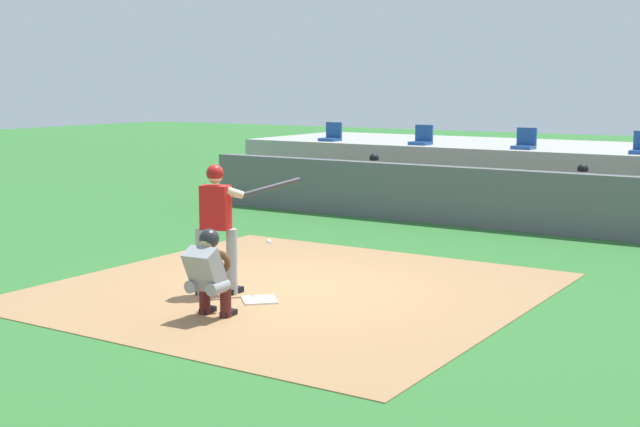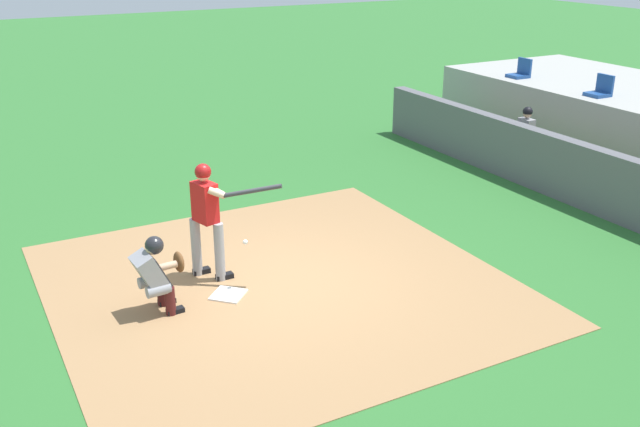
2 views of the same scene
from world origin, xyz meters
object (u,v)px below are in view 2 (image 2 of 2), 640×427
stadium_seat_0 (521,72)px  stadium_seat_1 (600,90)px  batter_at_plate (207,214)px  dugout_player_0 (521,135)px  home_plate (228,295)px  catcher_crouched (157,272)px

stadium_seat_0 → stadium_seat_1: same height
batter_at_plate → stadium_seat_1: (-1.92, 10.19, 0.50)m
dugout_player_0 → home_plate: bearing=-70.6°
home_plate → catcher_crouched: (-0.02, -0.99, 0.58)m
dugout_player_0 → stadium_seat_1: bearing=82.5°
batter_at_plate → dugout_player_0: size_ratio=1.39×
dugout_player_0 → stadium_seat_1: size_ratio=2.71×
home_plate → stadium_seat_0: bearing=117.1°
batter_at_plate → dugout_player_0: bearing=105.0°
home_plate → catcher_crouched: catcher_crouched is taller
dugout_player_0 → stadium_seat_1: 2.23m
dugout_player_0 → stadium_seat_0: 3.21m
home_plate → dugout_player_0: bearing=109.4°
home_plate → batter_at_plate: batter_at_plate is taller
stadium_seat_0 → catcher_crouched: bearing=-65.1°
catcher_crouched → stadium_seat_0: size_ratio=3.52×
catcher_crouched → stadium_seat_0: bearing=114.9°
stadium_seat_0 → home_plate: bearing=-62.9°
dugout_player_0 → stadium_seat_0: size_ratio=2.71×
stadium_seat_1 → catcher_crouched: bearing=-77.0°
stadium_seat_1 → home_plate: bearing=-75.7°
batter_at_plate → dugout_player_0: 8.45m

